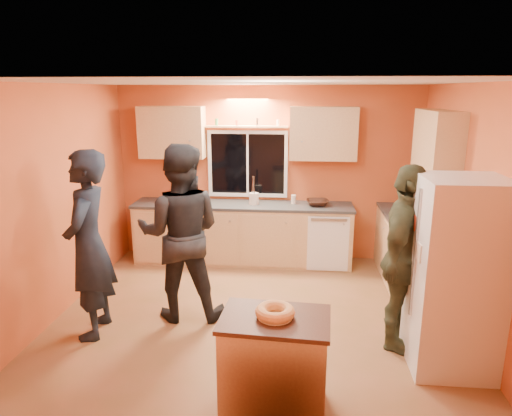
# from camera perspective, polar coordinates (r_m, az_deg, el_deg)

# --- Properties ---
(ground) EXTENTS (4.50, 4.50, 0.00)m
(ground) POSITION_cam_1_polar(r_m,az_deg,el_deg) (5.42, -0.09, -13.24)
(ground) COLOR brown
(ground) RESTS_ON ground
(room_shell) EXTENTS (4.54, 4.04, 2.61)m
(room_shell) POSITION_cam_1_polar(r_m,az_deg,el_deg) (5.27, 1.63, 4.62)
(room_shell) COLOR #D36036
(room_shell) RESTS_ON ground
(back_counter) EXTENTS (4.23, 0.62, 0.90)m
(back_counter) POSITION_cam_1_polar(r_m,az_deg,el_deg) (6.81, 1.36, -3.21)
(back_counter) COLOR tan
(back_counter) RESTS_ON ground
(right_counter) EXTENTS (0.62, 1.84, 0.90)m
(right_counter) POSITION_cam_1_polar(r_m,az_deg,el_deg) (5.86, 19.90, -7.10)
(right_counter) COLOR tan
(right_counter) RESTS_ON ground
(refrigerator) EXTENTS (0.72, 0.70, 1.80)m
(refrigerator) POSITION_cam_1_polar(r_m,az_deg,el_deg) (4.53, 23.66, -7.77)
(refrigerator) COLOR silver
(refrigerator) RESTS_ON ground
(island) EXTENTS (0.89, 0.63, 0.82)m
(island) POSITION_cam_1_polar(r_m,az_deg,el_deg) (3.83, 2.33, -18.84)
(island) COLOR tan
(island) RESTS_ON ground
(bundt_pastry) EXTENTS (0.31, 0.31, 0.09)m
(bundt_pastry) POSITION_cam_1_polar(r_m,az_deg,el_deg) (3.60, 2.40, -12.85)
(bundt_pastry) COLOR tan
(bundt_pastry) RESTS_ON island
(person_left) EXTENTS (0.56, 0.77, 1.97)m
(person_left) POSITION_cam_1_polar(r_m,az_deg,el_deg) (4.99, -20.20, -4.40)
(person_left) COLOR black
(person_left) RESTS_ON ground
(person_center) EXTENTS (1.03, 0.84, 1.98)m
(person_center) POSITION_cam_1_polar(r_m,az_deg,el_deg) (5.12, -9.42, -3.11)
(person_center) COLOR black
(person_center) RESTS_ON ground
(person_right) EXTENTS (0.86, 1.18, 1.86)m
(person_right) POSITION_cam_1_polar(r_m,az_deg,el_deg) (4.68, 18.02, -6.11)
(person_right) COLOR #2C311F
(person_right) RESTS_ON ground
(mixing_bowl) EXTENTS (0.36, 0.36, 0.08)m
(mixing_bowl) POSITION_cam_1_polar(r_m,az_deg,el_deg) (6.68, 7.69, 0.67)
(mixing_bowl) COLOR black
(mixing_bowl) RESTS_ON back_counter
(utensil_crock) EXTENTS (0.14, 0.14, 0.17)m
(utensil_crock) POSITION_cam_1_polar(r_m,az_deg,el_deg) (6.67, -0.26, 1.18)
(utensil_crock) COLOR beige
(utensil_crock) RESTS_ON back_counter
(potted_plant) EXTENTS (0.37, 0.34, 0.33)m
(potted_plant) POSITION_cam_1_polar(r_m,az_deg,el_deg) (4.94, 22.78, -3.85)
(potted_plant) COLOR gray
(potted_plant) RESTS_ON right_counter
(red_box) EXTENTS (0.16, 0.12, 0.07)m
(red_box) POSITION_cam_1_polar(r_m,az_deg,el_deg) (6.26, 19.67, -1.06)
(red_box) COLOR #AD311A
(red_box) RESTS_ON right_counter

